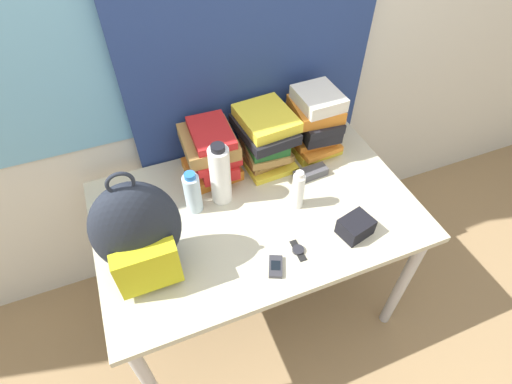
{
  "coord_description": "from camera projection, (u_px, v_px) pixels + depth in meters",
  "views": [
    {
      "loc": [
        -0.39,
        -0.57,
        2.01
      ],
      "look_at": [
        0.0,
        0.41,
        0.86
      ],
      "focal_mm": 28.0,
      "sensor_mm": 36.0,
      "label": 1
    }
  ],
  "objects": [
    {
      "name": "ground_plane",
      "position": [
        287.0,
        371.0,
        1.93
      ],
      "size": [
        12.0,
        12.0,
        0.0
      ],
      "primitive_type": "plane",
      "color": "#8C704C"
    },
    {
      "name": "camera_pouch",
      "position": [
        356.0,
        227.0,
        1.52
      ],
      "size": [
        0.14,
        0.12,
        0.07
      ],
      "color": "black",
      "rests_on": "desk"
    },
    {
      "name": "curtain_blue",
      "position": [
        253.0,
        40.0,
        1.59
      ],
      "size": [
        1.09,
        0.04,
        2.5
      ],
      "color": "navy",
      "rests_on": "ground_plane"
    },
    {
      "name": "water_bottle",
      "position": [
        193.0,
        193.0,
        1.56
      ],
      "size": [
        0.07,
        0.07,
        0.2
      ],
      "color": "silver",
      "rests_on": "desk"
    },
    {
      "name": "sunscreen_bottle",
      "position": [
        298.0,
        190.0,
        1.58
      ],
      "size": [
        0.05,
        0.05,
        0.19
      ],
      "color": "white",
      "rests_on": "desk"
    },
    {
      "name": "sunglasses_case",
      "position": [
        311.0,
        173.0,
        1.74
      ],
      "size": [
        0.15,
        0.07,
        0.04
      ],
      "color": "#47474C",
      "rests_on": "desk"
    },
    {
      "name": "backpack",
      "position": [
        138.0,
        233.0,
        1.3
      ],
      "size": [
        0.29,
        0.23,
        0.46
      ],
      "color": "#1E232D",
      "rests_on": "desk"
    },
    {
      "name": "wristwatch",
      "position": [
        298.0,
        250.0,
        1.48
      ],
      "size": [
        0.04,
        0.1,
        0.01
      ],
      "color": "black",
      "rests_on": "desk"
    },
    {
      "name": "book_stack_center",
      "position": [
        264.0,
        138.0,
        1.73
      ],
      "size": [
        0.24,
        0.3,
        0.26
      ],
      "color": "yellow",
      "rests_on": "desk"
    },
    {
      "name": "book_stack_right",
      "position": [
        314.0,
        122.0,
        1.78
      ],
      "size": [
        0.23,
        0.29,
        0.3
      ],
      "color": "yellow",
      "rests_on": "desk"
    },
    {
      "name": "desk",
      "position": [
        256.0,
        222.0,
        1.69
      ],
      "size": [
        1.29,
        0.82,
        0.76
      ],
      "color": "#B7B299",
      "rests_on": "ground_plane"
    },
    {
      "name": "wall_back",
      "position": [
        209.0,
        41.0,
        1.58
      ],
      "size": [
        6.0,
        0.06,
        2.5
      ],
      "color": "beige",
      "rests_on": "ground_plane"
    },
    {
      "name": "sports_bottle",
      "position": [
        220.0,
        175.0,
        1.57
      ],
      "size": [
        0.08,
        0.08,
        0.29
      ],
      "color": "white",
      "rests_on": "desk"
    },
    {
      "name": "book_stack_left",
      "position": [
        211.0,
        152.0,
        1.68
      ],
      "size": [
        0.23,
        0.26,
        0.24
      ],
      "color": "orange",
      "rests_on": "desk"
    },
    {
      "name": "cell_phone",
      "position": [
        276.0,
        267.0,
        1.43
      ],
      "size": [
        0.08,
        0.1,
        0.02
      ],
      "color": "#2D2D33",
      "rests_on": "desk"
    }
  ]
}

